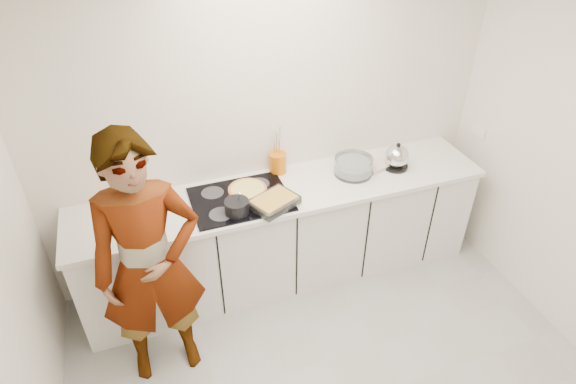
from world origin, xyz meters
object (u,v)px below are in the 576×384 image
object	(u,v)px
tart_dish	(248,191)
cook	(150,266)
kettle	(397,157)
utensil_crock	(278,163)
mixing_bowl	(353,167)
baking_dish	(274,202)
saucepan	(237,207)
hob	(240,199)

from	to	relation	value
tart_dish	cook	bearing A→B (deg)	-144.75
tart_dish	kettle	size ratio (longest dim) A/B	1.50
kettle	utensil_crock	size ratio (longest dim) A/B	1.43
mixing_bowl	utensil_crock	size ratio (longest dim) A/B	1.98
baking_dish	mixing_bowl	bearing A→B (deg)	16.21
saucepan	cook	size ratio (longest dim) A/B	0.10
mixing_bowl	utensil_crock	distance (m)	0.60
hob	baking_dish	bearing A→B (deg)	-38.94
hob	tart_dish	bearing A→B (deg)	31.92
baking_dish	kettle	distance (m)	1.12
hob	mixing_bowl	xyz separation A→B (m)	(0.94, 0.05, 0.06)
kettle	tart_dish	bearing A→B (deg)	178.67
baking_dish	cook	distance (m)	0.99
saucepan	baking_dish	world-z (taller)	saucepan
mixing_bowl	cook	bearing A→B (deg)	-161.43
utensil_crock	cook	xyz separation A→B (m)	(-1.10, -0.78, -0.07)
saucepan	mixing_bowl	bearing A→B (deg)	11.26
saucepan	utensil_crock	xyz separation A→B (m)	(0.45, 0.43, 0.02)
saucepan	mixing_bowl	world-z (taller)	saucepan
baking_dish	utensil_crock	size ratio (longest dim) A/B	2.36
mixing_bowl	utensil_crock	bearing A→B (deg)	157.84
hob	saucepan	bearing A→B (deg)	-112.68
saucepan	baking_dish	distance (m)	0.27
utensil_crock	hob	bearing A→B (deg)	-144.76
baking_dish	kettle	bearing A→B (deg)	9.32
hob	utensil_crock	bearing A→B (deg)	35.24
baking_dish	saucepan	bearing A→B (deg)	177.27
kettle	utensil_crock	world-z (taller)	kettle
tart_dish	saucepan	world-z (taller)	saucepan
tart_dish	kettle	xyz separation A→B (m)	(1.24, -0.03, 0.06)
saucepan	kettle	world-z (taller)	kettle
hob	tart_dish	distance (m)	0.09
hob	kettle	xyz separation A→B (m)	(1.31, 0.01, 0.09)
baking_dish	tart_dish	bearing A→B (deg)	123.76
saucepan	cook	world-z (taller)	cook
cook	baking_dish	bearing A→B (deg)	18.85
hob	cook	xyz separation A→B (m)	(-0.72, -0.51, 0.01)
mixing_bowl	cook	distance (m)	1.75
hob	baking_dish	world-z (taller)	baking_dish
tart_dish	cook	size ratio (longest dim) A/B	0.20
hob	utensil_crock	size ratio (longest dim) A/B	4.27
tart_dish	baking_dish	xyz separation A→B (m)	(0.14, -0.21, 0.01)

